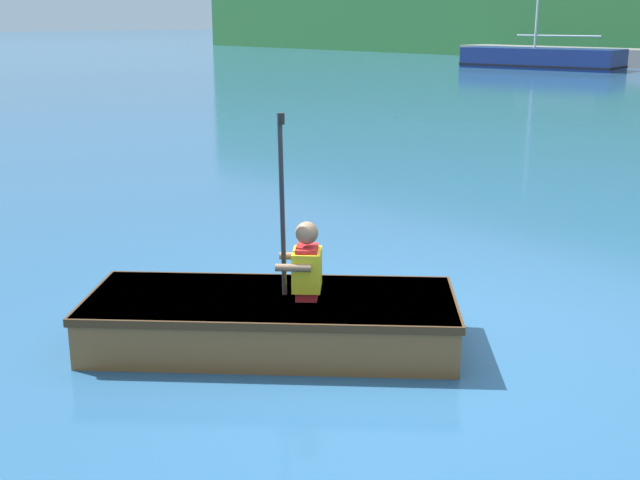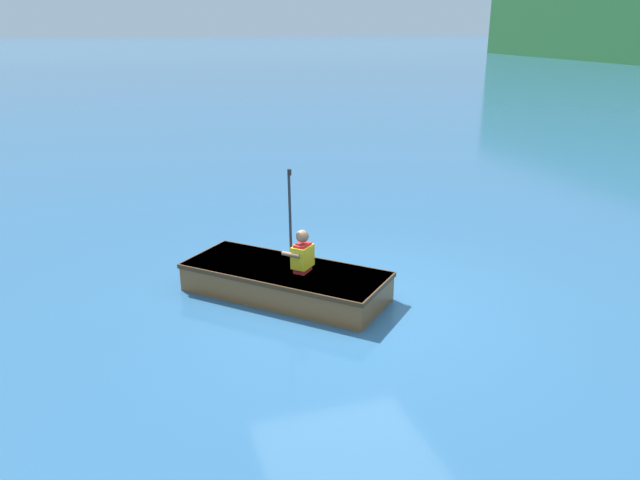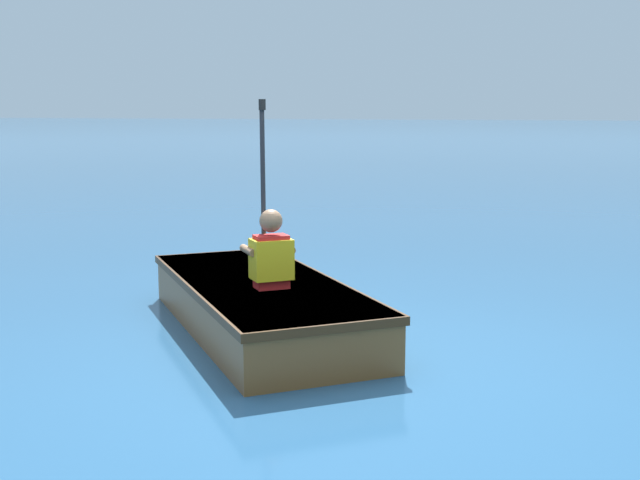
{
  "view_description": "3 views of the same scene",
  "coord_description": "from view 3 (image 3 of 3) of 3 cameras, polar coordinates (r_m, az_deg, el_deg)",
  "views": [
    {
      "loc": [
        3.94,
        -4.32,
        2.42
      ],
      "look_at": [
        -0.55,
        -0.27,
        0.75
      ],
      "focal_mm": 45.0,
      "sensor_mm": 36.0,
      "label": 1
    },
    {
      "loc": [
        7.05,
        -2.74,
        3.55
      ],
      "look_at": [
        -0.55,
        -0.27,
        0.75
      ],
      "focal_mm": 35.0,
      "sensor_mm": 36.0,
      "label": 2
    },
    {
      "loc": [
        4.83,
        2.02,
        1.69
      ],
      "look_at": [
        -0.55,
        -0.27,
        0.75
      ],
      "focal_mm": 45.0,
      "sensor_mm": 36.0,
      "label": 3
    }
  ],
  "objects": [
    {
      "name": "person_paddler",
      "position": [
        5.9,
        -3.52,
        -0.82
      ],
      "size": [
        0.46,
        0.46,
        1.38
      ],
      "color": "red",
      "rests_on": "rowboat_foreground"
    },
    {
      "name": "ground_plane",
      "position": [
        5.5,
        0.37,
        -8.72
      ],
      "size": [
        300.0,
        300.0,
        0.0
      ],
      "primitive_type": "plane",
      "color": "#28567F"
    },
    {
      "name": "rowboat_foreground",
      "position": [
        6.28,
        -4.37,
        -4.34
      ],
      "size": [
        2.77,
        2.76,
        0.4
      ],
      "color": "brown",
      "rests_on": "ground"
    }
  ]
}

